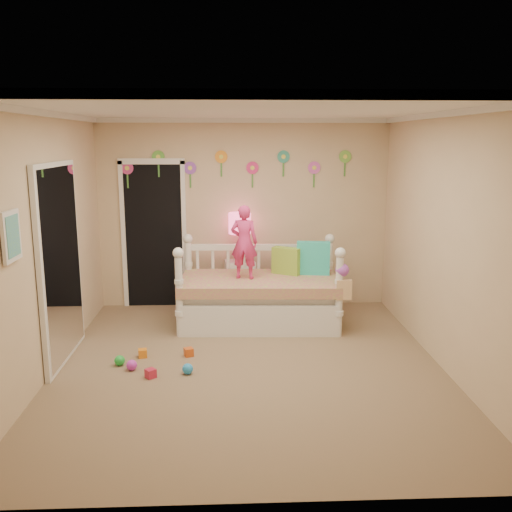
{
  "coord_description": "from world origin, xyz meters",
  "views": [
    {
      "loc": [
        -0.17,
        -5.48,
        2.33
      ],
      "look_at": [
        0.1,
        0.6,
        1.05
      ],
      "focal_mm": 39.24,
      "sensor_mm": 36.0,
      "label": 1
    }
  ],
  "objects_px": {
    "daybed": "(259,282)",
    "nightstand": "(240,285)",
    "child": "(244,242)",
    "table_lamp": "(240,229)"
  },
  "relations": [
    {
      "from": "daybed",
      "to": "table_lamp",
      "type": "bearing_deg",
      "value": 110.84
    },
    {
      "from": "daybed",
      "to": "table_lamp",
      "type": "height_order",
      "value": "table_lamp"
    },
    {
      "from": "child",
      "to": "table_lamp",
      "type": "bearing_deg",
      "value": -74.2
    },
    {
      "from": "child",
      "to": "nightstand",
      "type": "relative_size",
      "value": 1.38
    },
    {
      "from": "child",
      "to": "table_lamp",
      "type": "height_order",
      "value": "child"
    },
    {
      "from": "daybed",
      "to": "nightstand",
      "type": "bearing_deg",
      "value": 110.84
    },
    {
      "from": "daybed",
      "to": "table_lamp",
      "type": "distance_m",
      "value": 0.93
    },
    {
      "from": "daybed",
      "to": "nightstand",
      "type": "distance_m",
      "value": 0.76
    },
    {
      "from": "nightstand",
      "to": "table_lamp",
      "type": "distance_m",
      "value": 0.78
    },
    {
      "from": "child",
      "to": "nightstand",
      "type": "xyz_separation_m",
      "value": [
        -0.04,
        0.72,
        -0.73
      ]
    }
  ]
}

